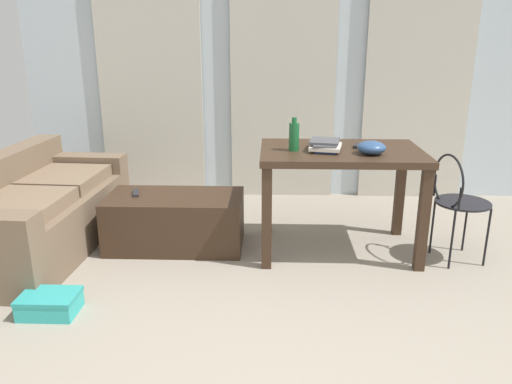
# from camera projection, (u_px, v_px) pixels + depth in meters

# --- Properties ---
(ground_plane) EXTENTS (7.79, 7.79, 0.00)m
(ground_plane) POSITION_uv_depth(u_px,v_px,m) (285.00, 283.00, 3.35)
(ground_plane) COLOR gray
(wall_back) EXTENTS (5.09, 0.10, 2.56)m
(wall_back) POSITION_uv_depth(u_px,v_px,m) (283.00, 68.00, 4.89)
(wall_back) COLOR silver
(wall_back) RESTS_ON ground
(curtains) EXTENTS (3.62, 0.03, 2.16)m
(curtains) POSITION_uv_depth(u_px,v_px,m) (283.00, 90.00, 4.87)
(curtains) COLOR beige
(curtains) RESTS_ON ground
(couch) EXTENTS (0.90, 1.78, 0.72)m
(couch) POSITION_uv_depth(u_px,v_px,m) (36.00, 212.00, 3.81)
(couch) COLOR brown
(couch) RESTS_ON ground
(coffee_table) EXTENTS (1.04, 0.54, 0.41)m
(coffee_table) POSITION_uv_depth(u_px,v_px,m) (175.00, 221.00, 3.88)
(coffee_table) COLOR #382619
(coffee_table) RESTS_ON ground
(craft_table) EXTENTS (1.18, 0.77, 0.79)m
(craft_table) POSITION_uv_depth(u_px,v_px,m) (341.00, 165.00, 3.67)
(craft_table) COLOR #382619
(craft_table) RESTS_ON ground
(wire_chair) EXTENTS (0.39, 0.41, 0.80)m
(wire_chair) POSITION_uv_depth(u_px,v_px,m) (456.00, 195.00, 3.54)
(wire_chair) COLOR black
(wire_chair) RESTS_ON ground
(bottle_near) EXTENTS (0.07, 0.07, 0.24)m
(bottle_near) POSITION_uv_depth(u_px,v_px,m) (294.00, 136.00, 3.57)
(bottle_near) COLOR #195B2D
(bottle_near) RESTS_ON craft_table
(bowl) EXTENTS (0.20, 0.20, 0.09)m
(bowl) POSITION_uv_depth(u_px,v_px,m) (371.00, 148.00, 3.48)
(bowl) COLOR #2D4C7A
(bowl) RESTS_ON craft_table
(book_stack) EXTENTS (0.26, 0.31, 0.07)m
(book_stack) POSITION_uv_depth(u_px,v_px,m) (325.00, 145.00, 3.59)
(book_stack) COLOR #33519E
(book_stack) RESTS_ON craft_table
(tv_remote_on_table) EXTENTS (0.10, 0.15, 0.02)m
(tv_remote_on_table) POSITION_uv_depth(u_px,v_px,m) (358.00, 146.00, 3.71)
(tv_remote_on_table) COLOR #232326
(tv_remote_on_table) RESTS_ON craft_table
(tv_remote_primary) EXTENTS (0.08, 0.17, 0.02)m
(tv_remote_primary) POSITION_uv_depth(u_px,v_px,m) (136.00, 193.00, 3.86)
(tv_remote_primary) COLOR #232326
(tv_remote_primary) RESTS_ON coffee_table
(shoebox) EXTENTS (0.34, 0.24, 0.13)m
(shoebox) POSITION_uv_depth(u_px,v_px,m) (50.00, 304.00, 2.96)
(shoebox) COLOR #33B2AD
(shoebox) RESTS_ON ground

